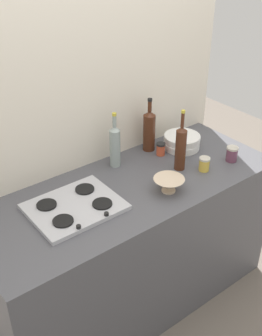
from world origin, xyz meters
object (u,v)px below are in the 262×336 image
object	(u,v)px
wine_bottle_mid_left	(149,130)
mixing_bowl	(169,184)
wine_bottle_mid_right	(115,146)
condiment_jar_front	(204,164)
condiment_jar_rear	(232,154)
stovetop_hob	(75,207)
wine_bottle_leftmost	(181,147)
plate_stack	(182,142)
condiment_jar_spare	(161,149)

from	to	relation	value
wine_bottle_mid_left	mixing_bowl	xyz separation A→B (m)	(-0.22, -0.43, -0.10)
wine_bottle_mid_left	wine_bottle_mid_right	bearing A→B (deg)	-174.28
condiment_jar_front	mixing_bowl	bearing A→B (deg)	-173.88
condiment_jar_rear	condiment_jar_front	bearing A→B (deg)	173.19
stovetop_hob	wine_bottle_mid_right	distance (m)	0.50
stovetop_hob	condiment_jar_front	world-z (taller)	condiment_jar_front
stovetop_hob	wine_bottle_leftmost	distance (m)	0.72
stovetop_hob	condiment_jar_front	xyz separation A→B (m)	(0.81, -0.14, 0.03)
stovetop_hob	mixing_bowl	world-z (taller)	mixing_bowl
wine_bottle_mid_left	plate_stack	bearing A→B (deg)	-32.82
stovetop_hob	plate_stack	xyz separation A→B (m)	(0.90, 0.14, 0.03)
plate_stack	wine_bottle_mid_right	distance (m)	0.49
condiment_jar_rear	wine_bottle_mid_right	bearing A→B (deg)	146.56
wine_bottle_mid_right	mixing_bowl	size ratio (longest dim) A/B	2.00
condiment_jar_front	wine_bottle_leftmost	bearing A→B (deg)	134.24
wine_bottle_mid_left	condiment_jar_spare	bearing A→B (deg)	-81.67
stovetop_hob	condiment_jar_rear	xyz separation A→B (m)	(1.03, -0.17, 0.03)
wine_bottle_leftmost	wine_bottle_mid_left	size ratio (longest dim) A/B	1.08
plate_stack	condiment_jar_front	world-z (taller)	plate_stack
stovetop_hob	wine_bottle_mid_right	xyz separation A→B (m)	(0.43, 0.23, 0.12)
wine_bottle_mid_right	condiment_jar_spare	distance (m)	0.33
wine_bottle_leftmost	stovetop_hob	bearing A→B (deg)	176.73
wine_bottle_leftmost	mixing_bowl	bearing A→B (deg)	-147.01
mixing_bowl	condiment_jar_spare	xyz separation A→B (m)	(0.23, 0.33, -0.00)
stovetop_hob	condiment_jar_spare	xyz separation A→B (m)	(0.73, 0.16, 0.03)
plate_stack	condiment_jar_spare	xyz separation A→B (m)	(-0.17, 0.02, -0.01)
stovetop_hob	wine_bottle_leftmost	bearing A→B (deg)	-3.27
wine_bottle_leftmost	condiment_jar_rear	xyz separation A→B (m)	(0.32, -0.13, -0.10)
stovetop_hob	condiment_jar_rear	size ratio (longest dim) A/B	4.93
plate_stack	wine_bottle_mid_right	bearing A→B (deg)	169.41
stovetop_hob	wine_bottle_leftmost	size ratio (longest dim) A/B	1.23
plate_stack	wine_bottle_mid_left	world-z (taller)	wine_bottle_mid_left
wine_bottle_mid_left	condiment_jar_rear	xyz separation A→B (m)	(0.31, -0.43, -0.09)
wine_bottle_leftmost	condiment_jar_spare	bearing A→B (deg)	83.81
mixing_bowl	condiment_jar_spare	world-z (taller)	same
wine_bottle_leftmost	mixing_bowl	distance (m)	0.27
stovetop_hob	wine_bottle_mid_right	world-z (taller)	wine_bottle_mid_right
wine_bottle_mid_right	mixing_bowl	bearing A→B (deg)	-80.18
plate_stack	condiment_jar_spare	size ratio (longest dim) A/B	2.93
wine_bottle_mid_left	condiment_jar_rear	size ratio (longest dim) A/B	3.72
plate_stack	condiment_jar_spare	bearing A→B (deg)	174.11
wine_bottle_mid_left	condiment_jar_spare	world-z (taller)	wine_bottle_mid_left
condiment_jar_front	plate_stack	bearing A→B (deg)	73.01
mixing_bowl	plate_stack	bearing A→B (deg)	38.31
stovetop_hob	plate_stack	world-z (taller)	plate_stack
wine_bottle_mid_left	condiment_jar_front	bearing A→B (deg)	-76.64
condiment_jar_rear	wine_bottle_leftmost	bearing A→B (deg)	157.74
wine_bottle_mid_right	stovetop_hob	bearing A→B (deg)	-152.04
mixing_bowl	condiment_jar_front	bearing A→B (deg)	6.12
wine_bottle_mid_right	condiment_jar_front	world-z (taller)	wine_bottle_mid_right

